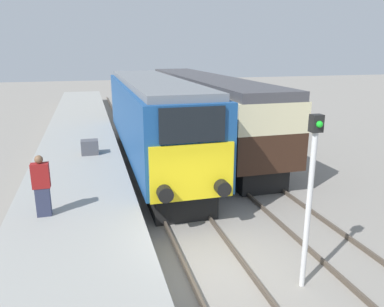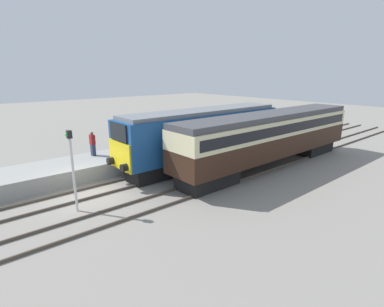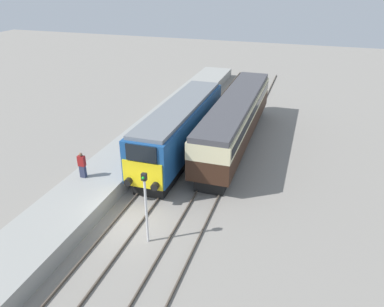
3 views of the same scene
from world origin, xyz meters
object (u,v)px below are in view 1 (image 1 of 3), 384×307
object	(u,v)px
locomotive	(153,119)
person_on_platform	(42,186)
passenger_carriage	(204,104)
luggage_crate	(90,147)
signal_post	(310,189)

from	to	relation	value
locomotive	person_on_platform	xyz separation A→B (m)	(-4.05, -6.51, -0.42)
locomotive	passenger_carriage	distance (m)	4.69
passenger_carriage	person_on_platform	size ratio (longest dim) A/B	9.91
passenger_carriage	luggage_crate	distance (m)	7.39
passenger_carriage	person_on_platform	bearing A→B (deg)	-127.37
signal_post	locomotive	bearing A→B (deg)	99.82
signal_post	luggage_crate	xyz separation A→B (m)	(-4.50, 9.18, -1.07)
locomotive	signal_post	distance (m)	9.97
luggage_crate	locomotive	bearing A→B (deg)	12.84
luggage_crate	person_on_platform	bearing A→B (deg)	-101.96
locomotive	person_on_platform	bearing A→B (deg)	-121.85
locomotive	passenger_carriage	bearing A→B (deg)	43.58
locomotive	signal_post	bearing A→B (deg)	-80.18
person_on_platform	luggage_crate	xyz separation A→B (m)	(1.24, 5.87, -0.52)
passenger_carriage	signal_post	size ratio (longest dim) A/B	4.13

